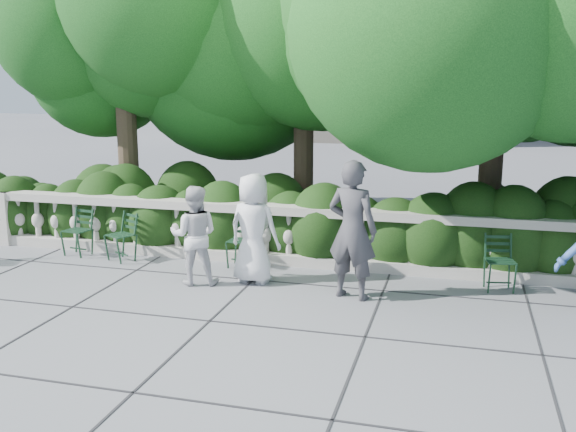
% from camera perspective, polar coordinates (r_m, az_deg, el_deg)
% --- Properties ---
extents(ground, '(90.00, 90.00, 0.00)m').
position_cam_1_polar(ground, '(9.10, -1.67, -7.43)').
color(ground, '#5A5C63').
rests_on(ground, ground).
extents(balustrade, '(12.00, 0.44, 1.00)m').
position_cam_1_polar(balustrade, '(10.63, 1.13, -1.85)').
color(balustrade, '#9E998E').
rests_on(balustrade, ground).
extents(shrub_hedge, '(15.00, 2.60, 1.70)m').
position_cam_1_polar(shrub_hedge, '(11.88, 2.53, -2.81)').
color(shrub_hedge, black).
rests_on(shrub_hedge, ground).
extents(tree_canopy, '(15.04, 6.52, 6.78)m').
position_cam_1_polar(tree_canopy, '(11.59, 6.39, 16.52)').
color(tree_canopy, '#3F3023').
rests_on(tree_canopy, ground).
extents(chair_a, '(0.61, 0.63, 0.84)m').
position_cam_1_polar(chair_a, '(11.30, -15.15, -3.99)').
color(chair_a, black).
rests_on(chair_a, ground).
extents(chair_b, '(0.51, 0.54, 0.84)m').
position_cam_1_polar(chair_b, '(11.84, -18.58, -3.48)').
color(chair_b, black).
rests_on(chair_b, ground).
extents(chair_c, '(0.47, 0.51, 0.84)m').
position_cam_1_polar(chair_c, '(10.54, -4.46, -4.75)').
color(chair_c, black).
rests_on(chair_c, ground).
extents(chair_d, '(0.52, 0.55, 0.84)m').
position_cam_1_polar(chair_d, '(9.84, 18.37, -6.55)').
color(chair_d, black).
rests_on(chair_d, ground).
extents(person_businessman, '(0.90, 0.68, 1.67)m').
position_cam_1_polar(person_businessman, '(9.67, -3.08, -1.12)').
color(person_businessman, silver).
rests_on(person_businessman, ground).
extents(person_woman_grey, '(0.81, 0.63, 1.97)m').
position_cam_1_polar(person_woman_grey, '(8.96, 5.74, -1.24)').
color(person_woman_grey, '#3B3A3F').
rests_on(person_woman_grey, ground).
extents(person_casual_man, '(0.85, 0.74, 1.50)m').
position_cam_1_polar(person_casual_man, '(9.70, -8.33, -1.71)').
color(person_casual_man, silver).
rests_on(person_casual_man, ground).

